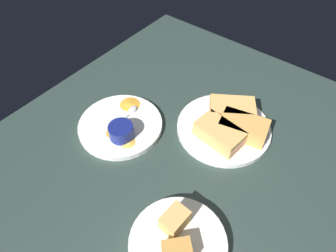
% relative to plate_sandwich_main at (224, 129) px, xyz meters
% --- Properties ---
extents(ground_plane, '(1.10, 1.10, 0.03)m').
position_rel_plate_sandwich_main_xyz_m(ground_plane, '(0.00, 0.13, -0.02)').
color(ground_plane, '#283833').
extents(plate_sandwich_main, '(0.27, 0.27, 0.02)m').
position_rel_plate_sandwich_main_xyz_m(plate_sandwich_main, '(0.00, 0.00, 0.00)').
color(plate_sandwich_main, white).
rests_on(plate_sandwich_main, ground_plane).
extents(sandwich_half_near, '(0.14, 0.09, 0.05)m').
position_rel_plate_sandwich_main_xyz_m(sandwich_half_near, '(-0.01, 0.05, 0.03)').
color(sandwich_half_near, tan).
rests_on(sandwich_half_near, plate_sandwich_main).
extents(sandwich_half_far, '(0.14, 0.10, 0.05)m').
position_rel_plate_sandwich_main_xyz_m(sandwich_half_far, '(-0.05, -0.01, 0.03)').
color(sandwich_half_far, tan).
rests_on(sandwich_half_far, plate_sandwich_main).
extents(sandwich_half_extra, '(0.15, 0.13, 0.05)m').
position_rel_plate_sandwich_main_xyz_m(sandwich_half_extra, '(0.01, -0.05, 0.03)').
color(sandwich_half_extra, tan).
rests_on(sandwich_half_extra, plate_sandwich_main).
extents(ramekin_dark_sauce, '(0.08, 0.08, 0.04)m').
position_rel_plate_sandwich_main_xyz_m(ramekin_dark_sauce, '(0.00, -0.06, 0.03)').
color(ramekin_dark_sauce, '#0C144C').
rests_on(ramekin_dark_sauce, plate_sandwich_main).
extents(spoon_by_dark_ramekin, '(0.03, 0.10, 0.01)m').
position_rel_plate_sandwich_main_xyz_m(spoon_by_dark_ramekin, '(0.01, -0.00, 0.01)').
color(spoon_by_dark_ramekin, silver).
rests_on(spoon_by_dark_ramekin, plate_sandwich_main).
extents(plate_chips_companion, '(0.25, 0.25, 0.02)m').
position_rel_plate_sandwich_main_xyz_m(plate_chips_companion, '(0.25, 0.18, 0.00)').
color(plate_chips_companion, white).
rests_on(plate_chips_companion, ground_plane).
extents(ramekin_light_gravy, '(0.07, 0.07, 0.04)m').
position_rel_plate_sandwich_main_xyz_m(ramekin_light_gravy, '(0.21, 0.21, 0.03)').
color(ramekin_light_gravy, navy).
rests_on(ramekin_light_gravy, plate_chips_companion).
extents(spoon_by_gravy_ramekin, '(0.03, 0.10, 0.01)m').
position_rel_plate_sandwich_main_xyz_m(spoon_by_gravy_ramekin, '(0.26, 0.13, 0.01)').
color(spoon_by_gravy_ramekin, silver).
rests_on(spoon_by_gravy_ramekin, plate_chips_companion).
extents(plantain_chip_scatter, '(0.17, 0.19, 0.01)m').
position_rel_plate_sandwich_main_xyz_m(plantain_chip_scatter, '(0.24, 0.16, 0.01)').
color(plantain_chip_scatter, gold).
rests_on(plantain_chip_scatter, plate_chips_companion).
extents(bread_basket_rear, '(0.21, 0.21, 0.07)m').
position_rel_plate_sandwich_main_xyz_m(bread_basket_rear, '(-0.09, 0.36, 0.01)').
color(bread_basket_rear, silver).
rests_on(bread_basket_rear, ground_plane).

